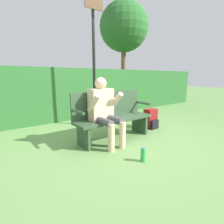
% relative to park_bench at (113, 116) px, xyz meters
% --- Properties ---
extents(ground_plane, '(40.00, 40.00, 0.00)m').
position_rel_park_bench_xyz_m(ground_plane, '(0.00, -0.07, -0.46)').
color(ground_plane, '#668E4C').
extents(hedge_back, '(12.00, 0.35, 1.45)m').
position_rel_park_bench_xyz_m(hedge_back, '(0.00, 2.04, 0.27)').
color(hedge_back, '#2D662D').
rests_on(hedge_back, ground).
extents(park_bench, '(1.62, 0.46, 0.93)m').
position_rel_park_bench_xyz_m(park_bench, '(0.00, 0.00, 0.00)').
color(park_bench, '#334C33').
rests_on(park_bench, ground).
extents(person_seated, '(0.57, 0.63, 1.20)m').
position_rel_park_bench_xyz_m(person_seated, '(-0.29, -0.13, 0.20)').
color(person_seated, beige).
rests_on(person_seated, ground).
extents(backpack, '(0.30, 0.26, 0.46)m').
position_rel_park_bench_xyz_m(backpack, '(1.15, -0.00, -0.24)').
color(backpack, maroon).
rests_on(backpack, ground).
extents(water_bottle, '(0.08, 0.08, 0.20)m').
position_rel_park_bench_xyz_m(water_bottle, '(-0.26, -1.06, -0.36)').
color(water_bottle, green).
rests_on(water_bottle, ground).
extents(signpost, '(0.47, 0.09, 2.96)m').
position_rel_park_bench_xyz_m(signpost, '(0.23, 1.02, 1.22)').
color(signpost, black).
rests_on(signpost, ground).
extents(tree, '(2.34, 2.34, 4.73)m').
position_rel_park_bench_xyz_m(tree, '(3.91, 4.15, 3.08)').
color(tree, brown).
rests_on(tree, ground).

